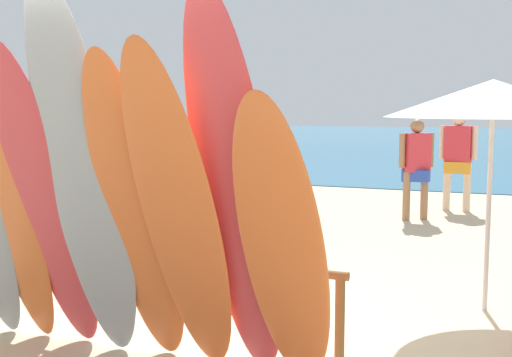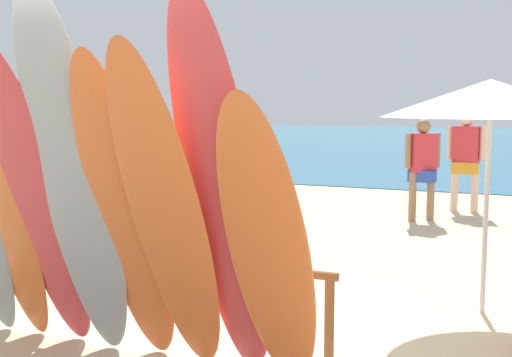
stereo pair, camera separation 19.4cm
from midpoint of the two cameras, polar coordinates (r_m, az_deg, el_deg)
The scene contains 13 objects.
ground at distance 18.62m, azimuth 13.09°, elevation 0.57°, with size 60.00×60.00×0.00m, color beige.
ocean_water at distance 34.40m, azimuth 17.19°, elevation 3.10°, with size 60.00×40.00×0.02m, color teal.
surfboard_rack at distance 5.31m, azimuth -10.96°, elevation -7.82°, with size 3.34×0.07×0.70m.
surfboard_red_3 at distance 4.94m, azimuth -18.93°, elevation -2.16°, with size 0.57×0.08×2.41m, color #D13D42.
surfboard_grey_4 at distance 4.61m, azimuth -15.91°, elevation -0.24°, with size 0.58×0.07×2.80m, color #999EA3.
surfboard_orange_5 at distance 4.50m, azimuth -11.58°, elevation -3.27°, with size 0.54×0.06×2.35m, color orange.
surfboard_orange_6 at distance 4.23m, azimuth -7.95°, elevation -3.51°, with size 0.56×0.07×2.42m, color orange.
surfboard_red_7 at distance 4.07m, azimuth -3.09°, elevation -1.71°, with size 0.52×0.07×2.69m, color #D13D42.
surfboard_orange_8 at distance 4.00m, azimuth 0.98°, elevation -6.28°, with size 0.55×0.06×2.09m, color orange.
beachgoer_midbeach at distance 8.10m, azimuth -9.15°, elevation -0.26°, with size 0.42×0.60×1.60m.
beachgoer_strolling at distance 10.77m, azimuth 13.30°, elevation 1.39°, with size 0.50×0.42×1.63m.
beachgoer_photographing at distance 11.88m, azimuth 16.74°, elevation 2.02°, with size 0.65×0.28×1.72m.
beach_umbrella at distance 6.09m, azimuth 19.10°, elevation 6.61°, with size 1.89×1.89×2.08m.
Camera 1 is at (2.72, -4.35, 1.86)m, focal length 45.89 mm.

